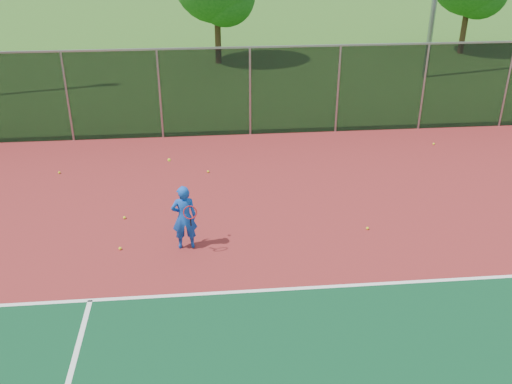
% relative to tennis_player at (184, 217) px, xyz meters
% --- Properties ---
extents(court_apron, '(30.00, 20.00, 0.02)m').
position_rel_tennis_player_xyz_m(court_apron, '(5.11, -2.86, -0.80)').
color(court_apron, maroon).
rests_on(court_apron, ground).
extents(fence_back, '(30.00, 0.06, 3.03)m').
position_rel_tennis_player_xyz_m(fence_back, '(5.11, 7.14, 0.75)').
color(fence_back, black).
rests_on(fence_back, court_apron).
extents(tennis_player, '(0.60, 0.62, 2.20)m').
position_rel_tennis_player_xyz_m(tennis_player, '(0.00, 0.00, 0.00)').
color(tennis_player, '#1348B7').
rests_on(tennis_player, court_apron).
extents(practice_ball_0, '(0.07, 0.07, 0.07)m').
position_rel_tennis_player_xyz_m(practice_ball_0, '(-1.58, 1.48, -0.75)').
color(practice_ball_0, yellow).
rests_on(practice_ball_0, court_apron).
extents(practice_ball_1, '(0.07, 0.07, 0.07)m').
position_rel_tennis_player_xyz_m(practice_ball_1, '(4.42, 0.37, -0.75)').
color(practice_ball_1, yellow).
rests_on(practice_ball_1, court_apron).
extents(practice_ball_2, '(0.07, 0.07, 0.07)m').
position_rel_tennis_player_xyz_m(practice_ball_2, '(0.59, 4.07, -0.75)').
color(practice_ball_2, yellow).
rests_on(practice_ball_2, court_apron).
extents(practice_ball_4, '(0.07, 0.07, 0.07)m').
position_rel_tennis_player_xyz_m(practice_ball_4, '(-1.52, 0.01, -0.75)').
color(practice_ball_4, yellow).
rests_on(practice_ball_4, court_apron).
extents(practice_ball_5, '(0.07, 0.07, 0.07)m').
position_rel_tennis_player_xyz_m(practice_ball_5, '(8.09, 5.58, -0.75)').
color(practice_ball_5, yellow).
rests_on(practice_ball_5, court_apron).
extents(practice_ball_7, '(0.07, 0.07, 0.07)m').
position_rel_tennis_player_xyz_m(practice_ball_7, '(-3.81, 4.42, -0.75)').
color(practice_ball_7, yellow).
rests_on(practice_ball_7, court_apron).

